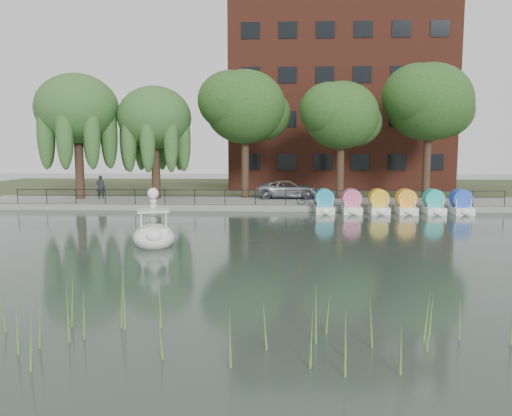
# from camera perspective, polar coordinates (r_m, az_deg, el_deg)

# --- Properties ---
(ground_plane) EXTENTS (120.00, 120.00, 0.00)m
(ground_plane) POSITION_cam_1_polar(r_m,az_deg,el_deg) (19.73, -2.03, -5.14)
(ground_plane) COLOR #35433B
(promenade) EXTENTS (40.00, 6.00, 0.40)m
(promenade) POSITION_cam_1_polar(r_m,az_deg,el_deg) (35.48, 0.14, 0.57)
(promenade) COLOR gray
(promenade) RESTS_ON ground_plane
(kerb) EXTENTS (40.00, 0.25, 0.40)m
(kerb) POSITION_cam_1_polar(r_m,az_deg,el_deg) (32.55, -0.10, -0.01)
(kerb) COLOR gray
(kerb) RESTS_ON ground_plane
(land_strip) EXTENTS (60.00, 22.00, 0.36)m
(land_strip) POSITION_cam_1_polar(r_m,az_deg,el_deg) (49.41, 0.89, 2.33)
(land_strip) COLOR #47512D
(land_strip) RESTS_ON ground_plane
(railing) EXTENTS (32.00, 0.05, 1.00)m
(railing) POSITION_cam_1_polar(r_m,az_deg,el_deg) (32.65, -0.08, 1.68)
(railing) COLOR black
(railing) RESTS_ON promenade
(apartment_building) EXTENTS (20.00, 10.07, 18.00)m
(apartment_building) POSITION_cam_1_polar(r_m,az_deg,el_deg) (49.76, 9.20, 12.86)
(apartment_building) COLOR #4C1E16
(apartment_building) RESTS_ON land_strip
(willow_left) EXTENTS (5.88, 5.88, 9.01)m
(willow_left) POSITION_cam_1_polar(r_m,az_deg,el_deg) (38.71, -19.78, 10.59)
(willow_left) COLOR #473323
(willow_left) RESTS_ON promenade
(willow_mid) EXTENTS (5.32, 5.32, 8.15)m
(willow_mid) POSITION_cam_1_polar(r_m,az_deg,el_deg) (37.42, -11.51, 10.03)
(willow_mid) COLOR #473323
(willow_mid) RESTS_ON promenade
(broadleaf_center) EXTENTS (6.00, 6.00, 9.25)m
(broadleaf_center) POSITION_cam_1_polar(r_m,az_deg,el_deg) (37.44, -1.27, 11.41)
(broadleaf_center) COLOR #473323
(broadleaf_center) RESTS_ON promenade
(broadleaf_right) EXTENTS (5.40, 5.40, 8.32)m
(broadleaf_right) POSITION_cam_1_polar(r_m,az_deg,el_deg) (37.05, 9.72, 10.32)
(broadleaf_right) COLOR #473323
(broadleaf_right) RESTS_ON promenade
(broadleaf_far) EXTENTS (6.30, 6.30, 9.71)m
(broadleaf_far) POSITION_cam_1_polar(r_m,az_deg,el_deg) (39.40, 19.18, 11.31)
(broadleaf_far) COLOR #473323
(broadleaf_far) RESTS_ON promenade
(minivan) EXTENTS (2.68, 5.53, 1.52)m
(minivan) POSITION_cam_1_polar(r_m,az_deg,el_deg) (36.91, 3.81, 2.29)
(minivan) COLOR gray
(minivan) RESTS_ON promenade
(bicycle) EXTENTS (0.90, 1.80, 1.00)m
(bicycle) POSITION_cam_1_polar(r_m,az_deg,el_deg) (32.94, 6.13, 1.26)
(bicycle) COLOR gray
(bicycle) RESTS_ON promenade
(pedestrian) EXTENTS (0.79, 0.60, 1.98)m
(pedestrian) POSITION_cam_1_polar(r_m,az_deg,el_deg) (38.09, -17.34, 2.48)
(pedestrian) COLOR black
(pedestrian) RESTS_ON promenade
(swan_boat) EXTENTS (2.39, 3.13, 2.36)m
(swan_boat) POSITION_cam_1_polar(r_m,az_deg,el_deg) (21.81, -11.59, -2.74)
(swan_boat) COLOR white
(swan_boat) RESTS_ON ground_plane
(pedal_boat_row) EXTENTS (9.65, 1.70, 1.40)m
(pedal_boat_row) POSITION_cam_1_polar(r_m,az_deg,el_deg) (32.52, 15.31, 0.46)
(pedal_boat_row) COLOR white
(pedal_boat_row) RESTS_ON ground_plane
(reed_bank) EXTENTS (24.00, 2.40, 1.20)m
(reed_bank) POSITION_cam_1_polar(r_m,az_deg,el_deg) (10.35, 4.77, -12.98)
(reed_bank) COLOR #669938
(reed_bank) RESTS_ON ground_plane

